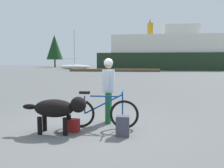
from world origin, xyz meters
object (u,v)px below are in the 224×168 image
Objects in this scene: person_cyclist at (108,85)px; backpack at (123,126)px; dog at (58,109)px; handbag_pannier at (72,125)px; ferry_boat at (167,53)px; bicycle at (102,113)px; sailboat_moored at (75,67)px.

person_cyclist reaches higher than backpack.
dog is 0.50m from handbag_pannier.
backpack reaches higher than handbag_pannier.
handbag_pannier is at bearing -100.00° from ferry_boat.
person_cyclist reaches higher than bicycle.
handbag_pannier is (0.26, 0.14, -0.40)m from dog.
sailboat_moored reaches higher than backpack.
backpack is at bearing -8.47° from handbag_pannier.
bicycle reaches higher than backpack.
bicycle is 0.79m from person_cyclist.
dog is at bearing 178.81° from backpack.
bicycle is 0.22× the size of sailboat_moored.
backpack is at bearing -72.37° from sailboat_moored.
ferry_boat reaches higher than handbag_pannier.
ferry_boat is at bearing 80.86° from person_cyclist.
handbag_pannier is (-1.15, 0.17, -0.07)m from backpack.
sailboat_moored is (-18.08, 1.07, -2.54)m from ferry_boat.
ferry_boat is (6.98, 38.25, 2.50)m from dog.
dog is at bearing -74.24° from sailboat_moored.
sailboat_moored is (-11.10, 39.32, -0.04)m from dog.
sailboat_moored reaches higher than dog.
handbag_pannier is (-0.62, -0.33, -0.23)m from bicycle.
backpack is 1.34× the size of handbag_pannier.
handbag_pannier is (-0.72, -0.83, -0.84)m from person_cyclist.
person_cyclist is at bearing -72.52° from sailboat_moored.
dog is 38.96m from ferry_boat.
handbag_pannier is 38.81m from ferry_boat.
person_cyclist is 1.44m from dog.
ferry_boat is at bearing 79.66° from dog.
dog is 3.33× the size of backpack.
bicycle is 1.19× the size of dog.
person_cyclist is 0.07× the size of ferry_boat.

